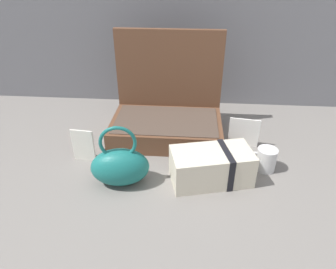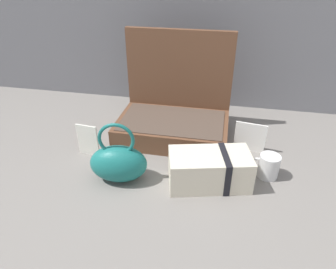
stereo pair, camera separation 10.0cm
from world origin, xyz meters
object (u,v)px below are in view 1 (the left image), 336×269
at_px(coffee_mug, 265,159).
at_px(poster_card_right, 244,133).
at_px(cream_toiletry_bag, 212,166).
at_px(open_suitcase, 167,114).
at_px(teal_pouch_handbag, 120,166).
at_px(info_card_left, 83,145).

height_order(coffee_mug, poster_card_right, poster_card_right).
bearing_deg(cream_toiletry_bag, open_suitcase, 120.08).
height_order(teal_pouch_handbag, cream_toiletry_bag, teal_pouch_handbag).
bearing_deg(cream_toiletry_bag, teal_pouch_handbag, -172.37).
xyz_separation_m(info_card_left, poster_card_right, (0.59, 0.14, -0.00)).
xyz_separation_m(coffee_mug, poster_card_right, (-0.06, 0.15, 0.02)).
bearing_deg(info_card_left, open_suitcase, 43.34).
bearing_deg(coffee_mug, teal_pouch_handbag, -166.77).
bearing_deg(open_suitcase, info_card_left, -142.37).
bearing_deg(open_suitcase, poster_card_right, -14.14).
xyz_separation_m(open_suitcase, cream_toiletry_bag, (0.17, -0.30, -0.03)).
height_order(open_suitcase, teal_pouch_handbag, open_suitcase).
xyz_separation_m(teal_pouch_handbag, coffee_mug, (0.49, 0.11, -0.03)).
distance_m(teal_pouch_handbag, cream_toiletry_bag, 0.30).
relative_size(info_card_left, poster_card_right, 1.05).
relative_size(coffee_mug, info_card_left, 0.83).
height_order(cream_toiletry_bag, coffee_mug, cream_toiletry_bag).
bearing_deg(open_suitcase, teal_pouch_handbag, -110.13).
bearing_deg(teal_pouch_handbag, info_card_left, 143.62).
bearing_deg(cream_toiletry_bag, info_card_left, 170.23).
height_order(teal_pouch_handbag, coffee_mug, teal_pouch_handbag).
bearing_deg(info_card_left, teal_pouch_handbag, -30.66).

